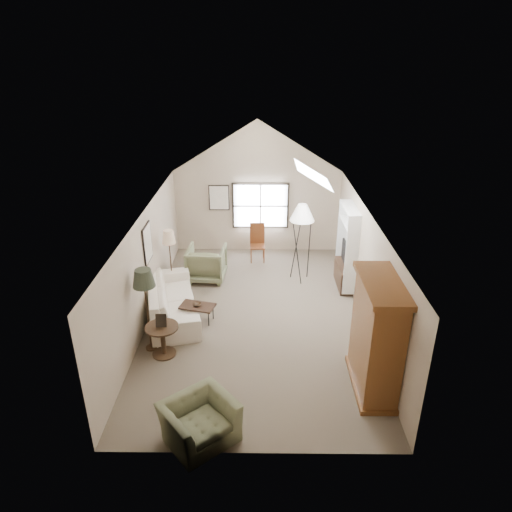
{
  "coord_description": "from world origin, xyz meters",
  "views": [
    {
      "loc": [
        0.1,
        -9.23,
        5.78
      ],
      "look_at": [
        0.0,
        0.4,
        1.4
      ],
      "focal_mm": 32.0,
      "sensor_mm": 36.0,
      "label": 1
    }
  ],
  "objects_px": {
    "armoire": "(376,337)",
    "sofa": "(172,299)",
    "side_table": "(163,340)",
    "armchair_far": "(207,263)",
    "side_chair": "(257,243)",
    "coffee_table": "(198,313)",
    "armchair_near": "(199,421)"
  },
  "relations": [
    {
      "from": "armoire",
      "to": "armchair_far",
      "type": "xyz_separation_m",
      "value": [
        -3.54,
        4.37,
        -0.63
      ]
    },
    {
      "from": "armchair_far",
      "to": "sofa",
      "type": "bearing_deg",
      "value": 75.09
    },
    {
      "from": "coffee_table",
      "to": "side_table",
      "type": "height_order",
      "value": "side_table"
    },
    {
      "from": "armchair_near",
      "to": "coffee_table",
      "type": "xyz_separation_m",
      "value": [
        -0.48,
        3.53,
        -0.15
      ]
    },
    {
      "from": "armoire",
      "to": "side_chair",
      "type": "bearing_deg",
      "value": 111.27
    },
    {
      "from": "side_table",
      "to": "sofa",
      "type": "bearing_deg",
      "value": 93.58
    },
    {
      "from": "armchair_far",
      "to": "side_table",
      "type": "distance_m",
      "value": 3.48
    },
    {
      "from": "coffee_table",
      "to": "armchair_near",
      "type": "bearing_deg",
      "value": -82.26
    },
    {
      "from": "side_table",
      "to": "armchair_near",
      "type": "bearing_deg",
      "value": -65.41
    },
    {
      "from": "coffee_table",
      "to": "armoire",
      "type": "bearing_deg",
      "value": -32.37
    },
    {
      "from": "armchair_near",
      "to": "coffee_table",
      "type": "relative_size",
      "value": 1.38
    },
    {
      "from": "sofa",
      "to": "coffee_table",
      "type": "distance_m",
      "value": 0.73
    },
    {
      "from": "armchair_near",
      "to": "armchair_far",
      "type": "distance_m",
      "value": 5.69
    },
    {
      "from": "sofa",
      "to": "side_chair",
      "type": "bearing_deg",
      "value": -47.66
    },
    {
      "from": "sofa",
      "to": "armchair_near",
      "type": "bearing_deg",
      "value": -177.93
    },
    {
      "from": "armoire",
      "to": "armchair_near",
      "type": "xyz_separation_m",
      "value": [
        -3.05,
        -1.3,
        -0.75
      ]
    },
    {
      "from": "armchair_far",
      "to": "side_chair",
      "type": "height_order",
      "value": "side_chair"
    },
    {
      "from": "armchair_near",
      "to": "side_table",
      "type": "bearing_deg",
      "value": 75.39
    },
    {
      "from": "sofa",
      "to": "armoire",
      "type": "bearing_deg",
      "value": -135.52
    },
    {
      "from": "armoire",
      "to": "sofa",
      "type": "xyz_separation_m",
      "value": [
        -4.17,
        2.53,
        -0.7
      ]
    },
    {
      "from": "armoire",
      "to": "sofa",
      "type": "bearing_deg",
      "value": 148.72
    },
    {
      "from": "side_table",
      "to": "armchair_far",
      "type": "bearing_deg",
      "value": 81.31
    },
    {
      "from": "armoire",
      "to": "coffee_table",
      "type": "xyz_separation_m",
      "value": [
        -3.53,
        2.23,
        -0.9
      ]
    },
    {
      "from": "armoire",
      "to": "side_table",
      "type": "relative_size",
      "value": 3.24
    },
    {
      "from": "armchair_near",
      "to": "armchair_far",
      "type": "xyz_separation_m",
      "value": [
        -0.5,
        5.67,
        0.11
      ]
    },
    {
      "from": "armchair_near",
      "to": "side_table",
      "type": "xyz_separation_m",
      "value": [
        -1.02,
        2.23,
        -0.01
      ]
    },
    {
      "from": "armchair_far",
      "to": "coffee_table",
      "type": "height_order",
      "value": "armchair_far"
    },
    {
      "from": "armchair_near",
      "to": "side_table",
      "type": "relative_size",
      "value": 1.6
    },
    {
      "from": "side_table",
      "to": "armoire",
      "type": "bearing_deg",
      "value": -12.9
    },
    {
      "from": "sofa",
      "to": "armchair_far",
      "type": "relative_size",
      "value": 2.64
    },
    {
      "from": "armchair_near",
      "to": "side_table",
      "type": "height_order",
      "value": "armchair_near"
    },
    {
      "from": "armchair_near",
      "to": "side_chair",
      "type": "xyz_separation_m",
      "value": [
        0.88,
        6.86,
        0.21
      ]
    }
  ]
}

